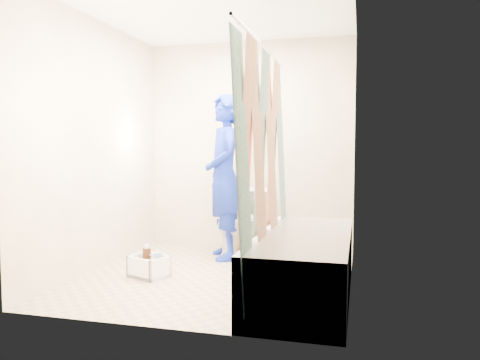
% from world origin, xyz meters
% --- Properties ---
extents(floor, '(2.60, 2.60, 0.00)m').
position_xyz_m(floor, '(0.00, 0.00, 0.00)').
color(floor, tan).
rests_on(floor, ground).
extents(ceiling, '(2.40, 2.60, 0.02)m').
position_xyz_m(ceiling, '(0.00, 0.00, 2.40)').
color(ceiling, white).
rests_on(ceiling, wall_back).
extents(wall_back, '(2.40, 0.02, 2.40)m').
position_xyz_m(wall_back, '(0.00, 1.30, 1.20)').
color(wall_back, beige).
rests_on(wall_back, ground).
extents(wall_front, '(2.40, 0.02, 2.40)m').
position_xyz_m(wall_front, '(0.00, -1.30, 1.20)').
color(wall_front, beige).
rests_on(wall_front, ground).
extents(wall_left, '(0.02, 2.60, 2.40)m').
position_xyz_m(wall_left, '(-1.20, 0.00, 1.20)').
color(wall_left, beige).
rests_on(wall_left, ground).
extents(wall_right, '(0.02, 2.60, 2.40)m').
position_xyz_m(wall_right, '(1.20, 0.00, 1.20)').
color(wall_right, beige).
rests_on(wall_right, ground).
extents(bathtub, '(0.70, 1.75, 0.50)m').
position_xyz_m(bathtub, '(0.85, -0.43, 0.27)').
color(bathtub, white).
rests_on(bathtub, ground).
extents(curtain_rod, '(0.02, 1.90, 0.02)m').
position_xyz_m(curtain_rod, '(0.52, -0.43, 1.95)').
color(curtain_rod, silver).
rests_on(curtain_rod, wall_back).
extents(shower_curtain, '(0.06, 1.75, 1.80)m').
position_xyz_m(shower_curtain, '(0.52, -0.43, 1.02)').
color(shower_curtain, white).
rests_on(shower_curtain, curtain_rod).
extents(toilet, '(0.59, 0.80, 0.73)m').
position_xyz_m(toilet, '(0.02, 0.87, 0.36)').
color(toilet, white).
rests_on(toilet, ground).
extents(tank_lid, '(0.48, 0.31, 0.03)m').
position_xyz_m(tank_lid, '(-0.02, 0.76, 0.43)').
color(tank_lid, white).
rests_on(tank_lid, toilet).
extents(tank_internals, '(0.17, 0.08, 0.24)m').
position_xyz_m(tank_internals, '(0.03, 1.07, 0.71)').
color(tank_internals, black).
rests_on(tank_internals, toilet).
extents(plumber, '(0.65, 0.75, 1.73)m').
position_xyz_m(plumber, '(-0.12, 0.67, 0.87)').
color(plumber, '#0F1196').
rests_on(plumber, ground).
extents(cleaning_caddy, '(0.40, 0.36, 0.25)m').
position_xyz_m(cleaning_caddy, '(-0.57, -0.21, 0.09)').
color(cleaning_caddy, white).
rests_on(cleaning_caddy, ground).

